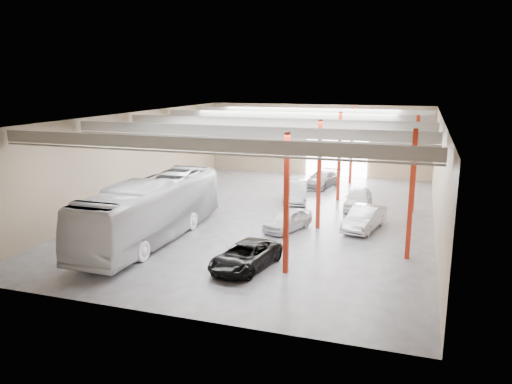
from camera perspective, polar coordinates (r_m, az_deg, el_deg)
The scene contains 8 objects.
depot_shell at distance 34.85m, azimuth 2.15°, elevation 5.42°, with size 22.12×32.12×7.06m.
coach_bus at distance 30.37m, azimuth -11.84°, elevation -2.01°, with size 3.08×13.18×3.67m, color silver.
black_sedan at distance 25.60m, azimuth -1.21°, elevation -7.31°, with size 2.19×4.76×1.32m, color black.
car_row_a at distance 31.93m, azimuth 3.66°, elevation -3.17°, with size 1.61×3.99×1.36m, color silver.
car_row_b at distance 39.26m, azimuth 4.55°, elevation 0.09°, with size 1.76×5.04×1.66m, color #B1B1B6.
car_row_c at distance 44.75m, azimuth 7.54°, elevation 1.43°, with size 1.97×4.84×1.40m, color slate.
car_right_near at distance 32.70m, azimuth 12.27°, elevation -2.93°, with size 1.59×4.57×1.50m, color silver.
car_right_far at distance 37.81m, azimuth 11.62°, elevation -0.71°, with size 1.85×4.60×1.57m, color white.
Camera 1 is at (9.77, -32.71, 9.49)m, focal length 35.00 mm.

